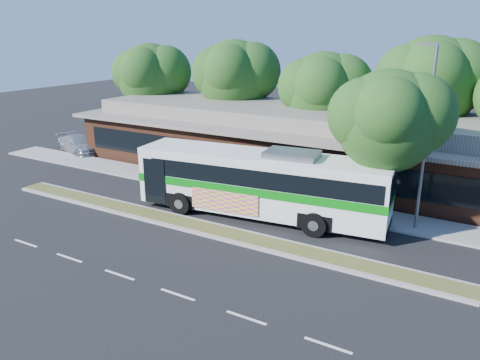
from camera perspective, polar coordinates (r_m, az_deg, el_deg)
The scene contains 13 objects.
ground at distance 23.61m, azimuth -5.99°, elevation -6.32°, with size 120.00×120.00×0.00m, color black.
median_strip at distance 24.03m, azimuth -5.15°, elevation -5.66°, with size 26.00×1.10×0.15m, color #4D5122.
sidewalk at distance 28.61m, azimuth 1.55°, elevation -1.73°, with size 44.00×2.60×0.12m, color gray.
parking_lot at distance 42.33m, azimuth -17.88°, elevation 3.77°, with size 14.00×12.00×0.01m, color black.
plaza_building at distance 33.76m, azimuth 6.98°, elevation 4.82°, with size 33.20×11.20×4.45m.
lamp_post at distance 24.00m, azimuth 21.70°, elevation 5.22°, with size 0.93×0.18×9.07m.
tree_bg_a at distance 42.68m, azimuth -10.26°, elevation 12.44°, with size 6.47×5.80×8.63m.
tree_bg_b at distance 38.85m, azimuth 0.01°, elevation 12.63°, with size 6.69×6.00×9.00m.
tree_bg_c at distance 34.64m, azimuth 10.81°, elevation 10.79°, with size 6.24×5.60×8.26m.
tree_bg_d at distance 33.89m, azimuth 22.96°, elevation 10.99°, with size 6.91×6.20×9.37m.
transit_bus at distance 24.73m, azimuth 2.66°, elevation 0.10°, with size 13.71×4.48×3.78m.
sedan at distance 40.78m, azimuth -19.08°, elevation 4.15°, with size 1.97×4.86×1.41m, color #B1B5B8.
sidewalk_tree at distance 23.53m, azimuth 18.50°, elevation 7.04°, with size 5.50×4.93×7.94m.
Camera 1 is at (12.91, -17.30, 9.57)m, focal length 35.00 mm.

